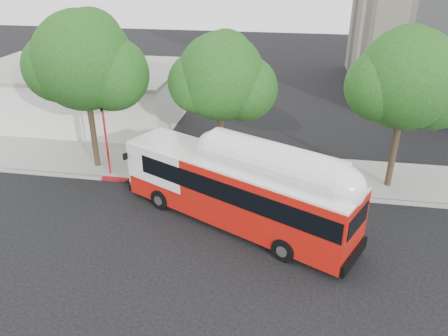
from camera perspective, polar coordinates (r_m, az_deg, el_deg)
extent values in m
plane|color=black|center=(22.23, -0.47, -7.73)|extent=(120.00, 120.00, 0.00)
cube|color=gray|center=(27.75, 1.84, -0.15)|extent=(60.00, 5.00, 0.15)
cube|color=gray|center=(25.47, 1.04, -2.73)|extent=(60.00, 0.30, 0.15)
cube|color=maroon|center=(26.02, -5.51, -2.18)|extent=(10.00, 0.32, 0.16)
cylinder|color=#2D2116|center=(28.21, -16.88, 5.71)|extent=(0.36, 0.36, 6.08)
sphere|color=#1D3D11|center=(27.18, -17.94, 13.21)|extent=(5.80, 5.80, 5.80)
sphere|color=#1D3D11|center=(26.85, -14.42, 11.82)|extent=(4.35, 4.35, 4.35)
cylinder|color=#2D2116|center=(26.35, -0.38, 4.68)|extent=(0.36, 0.36, 5.44)
sphere|color=#1D3D11|center=(25.29, -0.41, 11.86)|extent=(5.00, 5.00, 5.00)
sphere|color=#1D3D11|center=(25.47, 2.77, 10.35)|extent=(3.75, 3.75, 3.75)
cylinder|color=#2D2116|center=(26.41, 21.48, 3.20)|extent=(0.36, 0.36, 5.76)
sphere|color=#1D3D11|center=(25.33, 22.83, 10.69)|extent=(5.40, 5.40, 5.40)
sphere|color=#1D3D11|center=(26.07, 25.66, 8.90)|extent=(4.05, 4.05, 4.05)
cube|color=silver|center=(37.91, -18.17, 9.06)|extent=(16.00, 10.00, 4.00)
cube|color=gray|center=(37.39, -18.63, 12.12)|extent=(16.20, 10.20, 0.30)
cube|color=#B9150C|center=(21.65, 1.49, -3.00)|extent=(12.24, 7.90, 2.98)
cube|color=black|center=(21.10, 2.66, -1.94)|extent=(11.16, 7.41, 0.98)
cube|color=white|center=(20.94, 1.54, 0.66)|extent=(12.20, 7.83, 0.10)
cube|color=white|center=(19.85, 6.44, -0.17)|extent=(6.81, 4.78, 0.57)
cube|color=black|center=(26.22, -10.74, -1.24)|extent=(1.56, 2.02, 0.06)
imported|color=navy|center=(25.99, -10.83, -0.27)|extent=(1.34, 1.85, 0.93)
cylinder|color=red|center=(27.17, -15.07, 3.07)|extent=(0.13, 0.13, 4.25)
cube|color=black|center=(26.40, -15.64, 7.52)|extent=(0.05, 0.43, 0.27)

